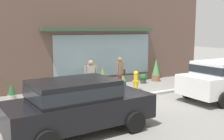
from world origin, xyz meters
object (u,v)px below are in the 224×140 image
at_px(parked_car_black, 78,103).
at_px(potted_plant_by_entrance, 89,82).
at_px(potted_plant_near_hydrant, 12,92).
at_px(potted_plant_corner_tall, 103,78).
at_px(fire_hydrant, 136,81).
at_px(potted_plant_doorstep, 156,70).
at_px(pedestrian_passerby, 91,77).
at_px(pedestrian_with_handbag, 120,71).
at_px(potted_plant_trailing_edge, 122,78).
at_px(potted_plant_window_left, 63,86).
at_px(potted_plant_window_center, 143,78).

distance_m(parked_car_black, potted_plant_by_entrance, 5.43).
height_order(potted_plant_near_hydrant, potted_plant_corner_tall, potted_plant_corner_tall).
relative_size(fire_hydrant, potted_plant_doorstep, 0.75).
bearing_deg(pedestrian_passerby, potted_plant_by_entrance, 89.84).
height_order(pedestrian_with_handbag, potted_plant_corner_tall, pedestrian_with_handbag).
relative_size(potted_plant_by_entrance, potted_plant_trailing_edge, 0.92).
height_order(fire_hydrant, pedestrian_passerby, pedestrian_passerby).
xyz_separation_m(parked_car_black, potted_plant_by_entrance, (2.65, 4.71, -0.47)).
bearing_deg(fire_hydrant, parked_car_black, -142.21).
bearing_deg(potted_plant_near_hydrant, potted_plant_window_left, -2.71).
bearing_deg(pedestrian_with_handbag, potted_plant_near_hydrant, 140.13).
xyz_separation_m(potted_plant_trailing_edge, potted_plant_doorstep, (2.32, 0.07, 0.21)).
xyz_separation_m(pedestrian_passerby, potted_plant_window_left, (-0.60, 1.62, -0.62)).
relative_size(potted_plant_window_left, potted_plant_trailing_edge, 0.85).
bearing_deg(potted_plant_near_hydrant, potted_plant_doorstep, 0.72).
height_order(potted_plant_window_left, potted_plant_corner_tall, potted_plant_corner_tall).
relative_size(potted_plant_near_hydrant, potted_plant_corner_tall, 0.66).
relative_size(fire_hydrant, parked_car_black, 0.22).
relative_size(pedestrian_with_handbag, pedestrian_passerby, 0.97).
distance_m(parked_car_black, potted_plant_corner_tall, 6.06).
bearing_deg(potted_plant_doorstep, pedestrian_passerby, -160.01).
bearing_deg(potted_plant_window_left, potted_plant_corner_tall, 5.20).
bearing_deg(pedestrian_passerby, pedestrian_with_handbag, 45.93).
bearing_deg(potted_plant_by_entrance, potted_plant_window_center, 0.85).
relative_size(parked_car_black, potted_plant_by_entrance, 5.55).
relative_size(potted_plant_window_center, potted_plant_corner_tall, 0.48).
xyz_separation_m(fire_hydrant, pedestrian_with_handbag, (-0.66, 0.36, 0.46)).
relative_size(pedestrian_passerby, parked_car_black, 0.39).
bearing_deg(potted_plant_window_center, potted_plant_window_left, -179.46).
bearing_deg(parked_car_black, fire_hydrant, 35.60).
xyz_separation_m(potted_plant_window_left, potted_plant_trailing_edge, (3.30, 0.14, 0.04)).
relative_size(potted_plant_by_entrance, potted_plant_corner_tall, 0.70).
height_order(parked_car_black, potted_plant_trailing_edge, parked_car_black).
bearing_deg(parked_car_black, potted_plant_window_left, 71.73).
height_order(fire_hydrant, potted_plant_window_center, fire_hydrant).
bearing_deg(potted_plant_corner_tall, potted_plant_window_center, -3.63).
distance_m(pedestrian_with_handbag, parked_car_black, 5.56).
distance_m(pedestrian_with_handbag, potted_plant_window_center, 2.29).
distance_m(potted_plant_by_entrance, potted_plant_window_center, 3.31).
relative_size(parked_car_black, potted_plant_corner_tall, 3.90).
relative_size(pedestrian_with_handbag, parked_car_black, 0.38).
relative_size(potted_plant_trailing_edge, potted_plant_doorstep, 0.66).
distance_m(parked_car_black, potted_plant_window_center, 7.65).
relative_size(fire_hydrant, potted_plant_corner_tall, 0.88).
height_order(fire_hydrant, potted_plant_window_left, fire_hydrant).
relative_size(potted_plant_by_entrance, potted_plant_window_center, 1.47).
xyz_separation_m(potted_plant_near_hydrant, potted_plant_window_center, (6.83, -0.06, -0.07)).
xyz_separation_m(pedestrian_with_handbag, potted_plant_trailing_edge, (0.73, 0.93, -0.54)).
distance_m(potted_plant_window_left, potted_plant_near_hydrant, 2.23).
relative_size(potted_plant_window_left, potted_plant_window_center, 1.37).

